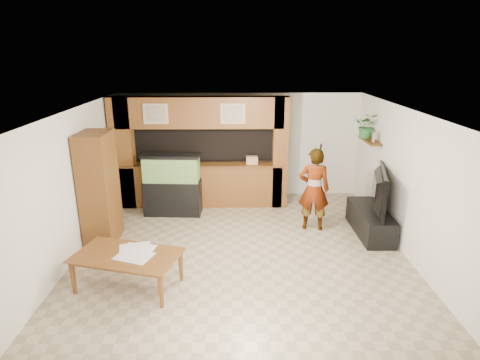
{
  "coord_description": "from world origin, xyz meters",
  "views": [
    {
      "loc": [
        -0.11,
        -6.61,
        3.6
      ],
      "look_at": [
        -0.01,
        0.6,
        1.25
      ],
      "focal_mm": 30.0,
      "sensor_mm": 36.0,
      "label": 1
    }
  ],
  "objects_px": {
    "television": "(374,190)",
    "dining_table": "(127,272)",
    "pantry_cabinet": "(99,188)",
    "aquarium": "(172,185)",
    "person": "(314,189)"
  },
  "relations": [
    {
      "from": "person",
      "to": "pantry_cabinet",
      "type": "bearing_deg",
      "value": 16.51
    },
    {
      "from": "television",
      "to": "person",
      "type": "distance_m",
      "value": 1.17
    },
    {
      "from": "aquarium",
      "to": "pantry_cabinet",
      "type": "bearing_deg",
      "value": -128.91
    },
    {
      "from": "aquarium",
      "to": "television",
      "type": "distance_m",
      "value": 4.32
    },
    {
      "from": "pantry_cabinet",
      "to": "person",
      "type": "height_order",
      "value": "pantry_cabinet"
    },
    {
      "from": "pantry_cabinet",
      "to": "aquarium",
      "type": "relative_size",
      "value": 1.53
    },
    {
      "from": "pantry_cabinet",
      "to": "aquarium",
      "type": "xyz_separation_m",
      "value": [
        1.18,
        1.31,
        -0.39
      ]
    },
    {
      "from": "pantry_cabinet",
      "to": "television",
      "type": "xyz_separation_m",
      "value": [
        5.35,
        0.22,
        -0.13
      ]
    },
    {
      "from": "aquarium",
      "to": "television",
      "type": "xyz_separation_m",
      "value": [
        4.17,
        -1.09,
        0.26
      ]
    },
    {
      "from": "aquarium",
      "to": "dining_table",
      "type": "bearing_deg",
      "value": -92.25
    },
    {
      "from": "pantry_cabinet",
      "to": "television",
      "type": "relative_size",
      "value": 1.45
    },
    {
      "from": "pantry_cabinet",
      "to": "television",
      "type": "bearing_deg",
      "value": 2.35
    },
    {
      "from": "television",
      "to": "dining_table",
      "type": "bearing_deg",
      "value": 129.37
    },
    {
      "from": "aquarium",
      "to": "television",
      "type": "bearing_deg",
      "value": -11.59
    },
    {
      "from": "aquarium",
      "to": "dining_table",
      "type": "distance_m",
      "value": 3.06
    }
  ]
}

